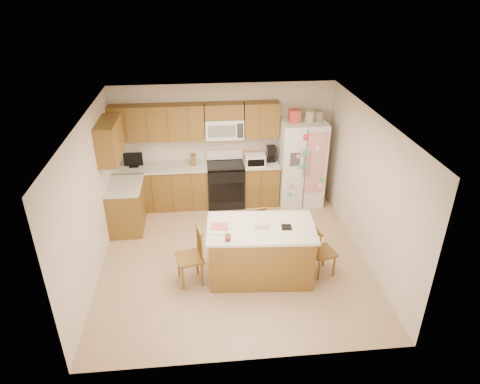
{
  "coord_description": "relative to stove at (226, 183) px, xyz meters",
  "views": [
    {
      "loc": [
        -0.49,
        -6.1,
        4.49
      ],
      "look_at": [
        0.15,
        0.35,
        1.09
      ],
      "focal_mm": 32.0,
      "sensor_mm": 36.0,
      "label": 1
    }
  ],
  "objects": [
    {
      "name": "stove",
      "position": [
        0.0,
        0.0,
        0.0
      ],
      "size": [
        0.76,
        0.65,
        1.13
      ],
      "color": "black",
      "rests_on": "ground"
    },
    {
      "name": "cabinetry",
      "position": [
        -0.98,
        -0.15,
        0.44
      ],
      "size": [
        3.36,
        1.56,
        2.15
      ],
      "color": "brown",
      "rests_on": "ground"
    },
    {
      "name": "windsor_chair_left",
      "position": [
        -0.72,
        -2.53,
        -0.01
      ],
      "size": [
        0.49,
        0.5,
        0.99
      ],
      "color": "brown",
      "rests_on": "ground"
    },
    {
      "name": "island",
      "position": [
        0.39,
        -2.47,
        -0.01
      ],
      "size": [
        1.75,
        1.1,
        1.01
      ],
      "color": "brown",
      "rests_on": "ground"
    },
    {
      "name": "windsor_chair_back",
      "position": [
        0.36,
        -1.73,
        -0.05
      ],
      "size": [
        0.45,
        0.44,
        0.89
      ],
      "color": "brown",
      "rests_on": "ground"
    },
    {
      "name": "ground",
      "position": [
        0.0,
        -1.94,
        -0.47
      ],
      "size": [
        4.5,
        4.5,
        0.0
      ],
      "primitive_type": "plane",
      "color": "tan",
      "rests_on": "ground"
    },
    {
      "name": "refrigerator",
      "position": [
        1.57,
        -0.06,
        0.45
      ],
      "size": [
        0.9,
        0.79,
        2.04
      ],
      "color": "white",
      "rests_on": "ground"
    },
    {
      "name": "windsor_chair_right",
      "position": [
        1.38,
        -2.53,
        -0.05
      ],
      "size": [
        0.46,
        0.47,
        0.9
      ],
      "color": "brown",
      "rests_on": "ground"
    },
    {
      "name": "room_shell",
      "position": [
        0.0,
        -1.94,
        0.97
      ],
      "size": [
        4.6,
        4.6,
        2.52
      ],
      "color": "beige",
      "rests_on": "ground"
    }
  ]
}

